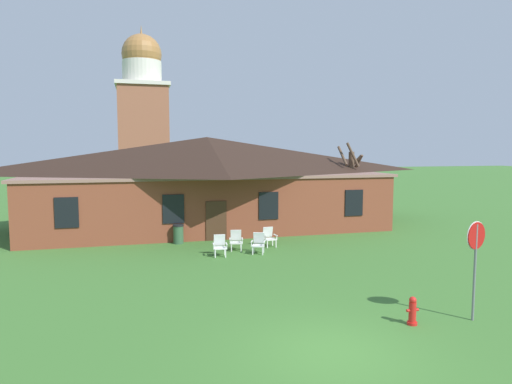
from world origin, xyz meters
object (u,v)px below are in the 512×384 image
lawn_chair_left_end (258,243)px  lawn_chair_by_porch (220,245)px  fire_hydrant (412,311)px  lawn_chair_near_door (236,240)px  trash_bin (178,234)px  lawn_chair_middle (269,236)px  stop_sign (476,250)px

lawn_chair_left_end → lawn_chair_by_porch: bearing=-178.9°
fire_hydrant → lawn_chair_left_end: bearing=101.0°
lawn_chair_by_porch → fire_hydrant: bearing=-68.6°
lawn_chair_near_door → trash_bin: 3.38m
lawn_chair_near_door → fire_hydrant: (2.68, -10.26, -0.12)m
lawn_chair_middle → fire_hydrant: bearing=-85.1°
lawn_chair_left_end → trash_bin: (-3.39, 3.16, -0.00)m
stop_sign → lawn_chair_left_end: 10.30m
stop_sign → lawn_chair_middle: stop_sign is taller
lawn_chair_middle → fire_hydrant: size_ratio=1.21×
stop_sign → lawn_chair_left_end: (-3.66, 9.51, -1.52)m
lawn_chair_by_porch → stop_sign: bearing=-59.9°
lawn_chair_by_porch → fire_hydrant: 10.00m
fire_hydrant → trash_bin: 13.55m
stop_sign → fire_hydrant: bearing=174.8°
stop_sign → lawn_chair_by_porch: stop_sign is taller
lawn_chair_left_end → lawn_chair_middle: bearing=55.3°
lawn_chair_left_end → stop_sign: bearing=-69.0°
stop_sign → lawn_chair_middle: bearing=104.3°
lawn_chair_by_porch → lawn_chair_left_end: size_ratio=1.00×
lawn_chair_middle → trash_bin: size_ratio=0.98×
trash_bin → stop_sign: bearing=-60.9°
lawn_chair_by_porch → lawn_chair_near_door: bearing=44.6°
trash_bin → lawn_chair_middle: bearing=-23.5°
lawn_chair_near_door → lawn_chair_middle: (1.76, 0.38, 0.00)m
lawn_chair_by_porch → lawn_chair_middle: same height
lawn_chair_middle → lawn_chair_near_door: bearing=-167.8°
stop_sign → lawn_chair_by_porch: (-5.49, 9.48, -1.52)m
lawn_chair_near_door → lawn_chair_middle: size_ratio=1.00×
lawn_chair_by_porch → lawn_chair_left_end: same height
lawn_chair_near_door → fire_hydrant: size_ratio=1.21×
lawn_chair_by_porch → trash_bin: 3.55m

